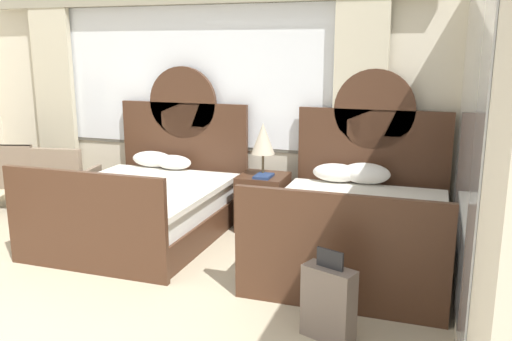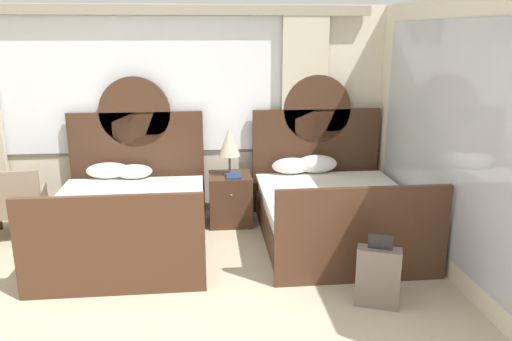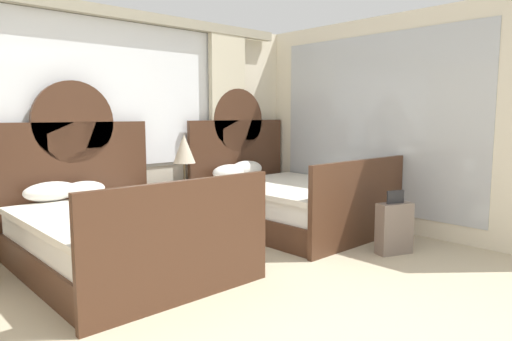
# 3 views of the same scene
# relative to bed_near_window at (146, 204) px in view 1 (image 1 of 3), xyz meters

# --- Properties ---
(wall_back_window) EXTENTS (6.23, 0.22, 2.70)m
(wall_back_window) POSITION_rel_bed_near_window_xyz_m (0.13, 1.12, 1.09)
(wall_back_window) COLOR beige
(wall_back_window) RESTS_ON ground_plane
(wall_right_mirror) EXTENTS (0.08, 4.20, 2.70)m
(wall_right_mirror) POSITION_rel_bed_near_window_xyz_m (3.27, -0.96, 0.99)
(wall_right_mirror) COLOR beige
(wall_right_mirror) RESTS_ON ground_plane
(bed_near_window) EXTENTS (1.70, 2.16, 1.83)m
(bed_near_window) POSITION_rel_bed_near_window_xyz_m (0.00, 0.00, 0.00)
(bed_near_window) COLOR #472B1C
(bed_near_window) RESTS_ON ground_plane
(bed_near_mirror) EXTENTS (1.70, 2.16, 1.83)m
(bed_near_mirror) POSITION_rel_bed_near_window_xyz_m (2.34, 0.01, 0.00)
(bed_near_mirror) COLOR #472B1C
(bed_near_mirror) RESTS_ON ground_plane
(nightstand_between_beds) EXTENTS (0.53, 0.55, 0.64)m
(nightstand_between_beds) POSITION_rel_bed_near_window_xyz_m (1.18, 0.62, -0.04)
(nightstand_between_beds) COLOR #472B1C
(nightstand_between_beds) RESTS_ON ground_plane
(table_lamp_on_nightstand) EXTENTS (0.27, 0.27, 0.60)m
(table_lamp_on_nightstand) POSITION_rel_bed_near_window_xyz_m (1.17, 0.62, 0.70)
(table_lamp_on_nightstand) COLOR brown
(table_lamp_on_nightstand) RESTS_ON nightstand_between_beds
(book_on_nightstand) EXTENTS (0.18, 0.26, 0.03)m
(book_on_nightstand) POSITION_rel_bed_near_window_xyz_m (1.21, 0.52, 0.30)
(book_on_nightstand) COLOR navy
(book_on_nightstand) RESTS_ON nightstand_between_beds
(armchair_by_window_left) EXTENTS (0.72, 0.72, 0.87)m
(armchair_by_window_left) POSITION_rel_bed_near_window_xyz_m (-1.35, 0.39, 0.10)
(armchair_by_window_left) COLOR #84705B
(armchair_by_window_left) RESTS_ON ground_plane
(armchair_by_window_centre) EXTENTS (0.78, 0.78, 0.87)m
(armchair_by_window_centre) POSITION_rel_bed_near_window_xyz_m (-2.12, 0.39, 0.10)
(armchair_by_window_centre) COLOR #84705B
(armchair_by_window_centre) RESTS_ON ground_plane
(armchair_by_window_right) EXTENTS (0.78, 0.78, 0.87)m
(armchair_by_window_right) POSITION_rel_bed_near_window_xyz_m (-2.12, 0.39, 0.10)
(armchair_by_window_right) COLOR #84705B
(armchair_by_window_right) RESTS_ON ground_plane
(suitcase_on_floor) EXTENTS (0.41, 0.29, 0.68)m
(suitcase_on_floor) POSITION_rel_bed_near_window_xyz_m (2.36, -1.53, -0.08)
(suitcase_on_floor) COLOR #75665B
(suitcase_on_floor) RESTS_ON ground_plane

